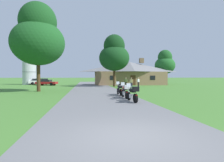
{
  "coord_description": "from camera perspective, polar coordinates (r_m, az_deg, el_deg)",
  "views": [
    {
      "loc": [
        -1.28,
        -5.37,
        1.88
      ],
      "look_at": [
        1.58,
        14.56,
        1.38
      ],
      "focal_mm": 29.48,
      "sensor_mm": 36.0,
      "label": 1
    }
  ],
  "objects": [
    {
      "name": "ground_plane",
      "position": [
        25.48,
        -5.28,
        -2.8
      ],
      "size": [
        500.0,
        500.0,
        0.0
      ],
      "primitive_type": "plane",
      "color": "#42752D"
    },
    {
      "name": "asphalt_driveway",
      "position": [
        23.48,
        -5.03,
        -3.09
      ],
      "size": [
        6.4,
        80.0,
        0.06
      ],
      "primitive_type": "cube",
      "color": "slate",
      "rests_on": "ground"
    },
    {
      "name": "motorcycle_black_nearest_to_camera",
      "position": [
        13.25,
        6.42,
        -4.03
      ],
      "size": [
        0.67,
        2.08,
        1.3
      ],
      "rotation": [
        0.0,
        0.0,
        0.08
      ],
      "color": "black",
      "rests_on": "asphalt_driveway"
    },
    {
      "name": "motorcycle_red_second_in_row",
      "position": [
        15.5,
        4.09,
        -3.24
      ],
      "size": [
        0.66,
        2.08,
        1.3
      ],
      "rotation": [
        0.0,
        0.0,
        0.01
      ],
      "color": "black",
      "rests_on": "asphalt_driveway"
    },
    {
      "name": "motorcycle_black_farthest_in_row",
      "position": [
        17.76,
        2.51,
        -2.67
      ],
      "size": [
        0.74,
        2.08,
        1.3
      ],
      "rotation": [
        0.0,
        0.0,
        0.03
      ],
      "color": "black",
      "rests_on": "asphalt_driveway"
    },
    {
      "name": "stone_lodge",
      "position": [
        41.51,
        5.48,
        2.47
      ],
      "size": [
        16.22,
        6.4,
        6.02
      ],
      "color": "#896B4C",
      "rests_on": "ground"
    },
    {
      "name": "bystander_white_shirt_near_lodge",
      "position": [
        33.98,
        8.17,
        -0.18
      ],
      "size": [
        0.49,
        0.37,
        1.67
      ],
      "rotation": [
        0.0,
        0.0,
        0.53
      ],
      "color": "black",
      "rests_on": "ground"
    },
    {
      "name": "bystander_olive_shirt_beside_signpost",
      "position": [
        32.66,
        4.29,
        -0.21
      ],
      "size": [
        0.53,
        0.31,
        1.69
      ],
      "rotation": [
        0.0,
        0.0,
        2.87
      ],
      "color": "black",
      "rests_on": "ground"
    },
    {
      "name": "bystander_tan_shirt_by_tree",
      "position": [
        30.47,
        6.01,
        -0.36
      ],
      "size": [
        0.54,
        0.3,
        1.67
      ],
      "rotation": [
        0.0,
        0.0,
        6.04
      ],
      "color": "navy",
      "rests_on": "ground"
    },
    {
      "name": "tree_right_of_lodge",
      "position": [
        46.29,
        16.08,
        5.38
      ],
      "size": [
        4.83,
        4.83,
        8.29
      ],
      "color": "#422D19",
      "rests_on": "ground"
    },
    {
      "name": "tree_left_near",
      "position": [
        25.12,
        -21.95,
        12.59
      ],
      "size": [
        6.48,
        6.48,
        11.04
      ],
      "color": "#422D19",
      "rests_on": "ground"
    },
    {
      "name": "tree_by_lodge_front",
      "position": [
        34.0,
        0.69,
        8.24
      ],
      "size": [
        5.54,
        5.54,
        9.55
      ],
      "color": "#422D19",
      "rests_on": "ground"
    },
    {
      "name": "metal_silo_distant",
      "position": [
        46.7,
        -24.27,
        3.05
      ],
      "size": [
        3.05,
        3.05,
        6.6
      ],
      "color": "#B2B7BC",
      "rests_on": "ground"
    },
    {
      "name": "parked_white_suv_far_left",
      "position": [
        45.15,
        -21.46,
        -0.07
      ],
      "size": [
        4.85,
        2.63,
        1.4
      ],
      "rotation": [
        0.0,
        0.0,
        1.75
      ],
      "color": "silver",
      "rests_on": "ground"
    },
    {
      "name": "parked_red_sedan_far_left",
      "position": [
        40.53,
        -19.61,
        -0.4
      ],
      "size": [
        4.48,
        2.62,
        1.2
      ],
      "rotation": [
        0.0,
        0.0,
        1.37
      ],
      "color": "maroon",
      "rests_on": "ground"
    }
  ]
}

